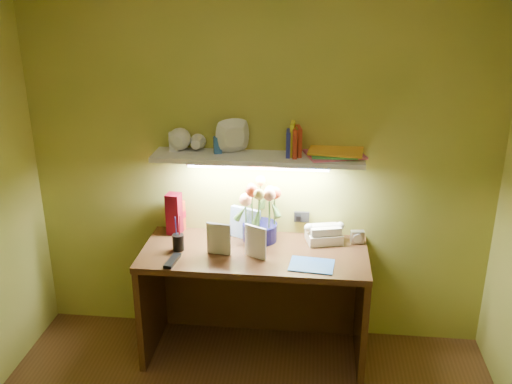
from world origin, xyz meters
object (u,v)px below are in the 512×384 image
at_px(desk_clock, 357,237).
at_px(telephone, 324,232).
at_px(desk, 254,303).
at_px(whisky_bottle, 178,212).
at_px(flower_bouquet, 260,212).

bearing_deg(desk_clock, telephone, 172.00).
distance_m(desk, telephone, 0.64).
bearing_deg(telephone, desk, -171.24).
bearing_deg(desk_clock, whisky_bottle, 167.85).
distance_m(desk, flower_bouquet, 0.60).
height_order(flower_bouquet, whisky_bottle, flower_bouquet).
bearing_deg(desk, flower_bouquet, 84.24).
bearing_deg(whisky_bottle, flower_bouquet, -9.05).
distance_m(desk_clock, whisky_bottle, 1.18).
xyz_separation_m(desk, desk_clock, (0.64, 0.19, 0.42)).
bearing_deg(desk, whisky_bottle, 154.63).
bearing_deg(flower_bouquet, whisky_bottle, 170.95).
xyz_separation_m(desk, telephone, (0.43, 0.18, 0.44)).
xyz_separation_m(flower_bouquet, telephone, (0.41, 0.02, -0.13)).
bearing_deg(whisky_bottle, telephone, -4.28).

